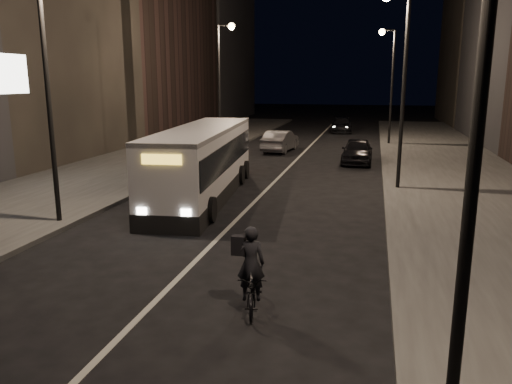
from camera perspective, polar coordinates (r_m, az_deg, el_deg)
The scene contains 14 objects.
ground at distance 11.99m, azimuth -9.91°, elevation -10.71°, with size 180.00×180.00×0.00m, color black.
sidewalk_right at distance 24.86m, azimuth 22.35°, elevation 0.96°, with size 7.00×70.00×0.16m, color #373735.
sidewalk_left at distance 27.74m, azimuth -14.84°, elevation 2.62°, with size 7.00×70.00×0.16m, color #373735.
building_row_left at distance 44.12m, azimuth -15.55°, elevation 20.43°, with size 8.00×61.00×22.00m, color black.
streetlight_right_near at distance 6.18m, azimuth 22.46°, elevation 17.71°, with size 1.20×0.44×8.12m.
streetlight_right_mid at distance 22.11m, azimuth 15.98°, elevation 13.87°, with size 1.20×0.44×8.12m.
streetlight_right_far at distance 38.10m, azimuth 14.96°, elevation 13.23°, with size 1.20×0.44×8.12m.
streetlight_left_near at distance 17.16m, azimuth -22.23°, elevation 13.91°, with size 1.20×0.44×8.12m.
streetlight_left_far at distance 33.55m, azimuth -3.84°, elevation 13.75°, with size 1.20×0.44×8.12m.
city_bus at distance 20.49m, azimuth -6.08°, elevation 3.72°, with size 3.32×10.77×2.86m.
cyclist_on_bicycle at distance 10.47m, azimuth -0.41°, elevation -10.32°, with size 0.88×1.72×1.89m.
car_near at distance 29.52m, azimuth 11.49°, elevation 4.64°, with size 1.70×4.21×1.44m, color black.
car_mid at distance 33.77m, azimuth 2.78°, elevation 5.86°, with size 1.52×4.35×1.43m, color #3B3C3E.
car_far at distance 47.10m, azimuth 9.77°, elevation 7.57°, with size 1.87×4.61×1.34m, color black.
Camera 1 is at (4.45, -10.08, 4.72)m, focal length 35.00 mm.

